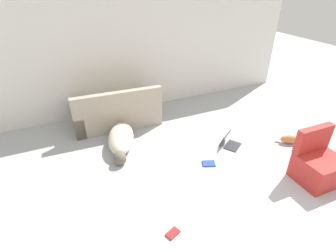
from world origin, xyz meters
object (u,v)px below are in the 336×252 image
(book_blue, at_px, (209,164))
(side_chair, at_px, (318,164))
(laptop_open, at_px, (228,141))
(cat, at_px, (291,140))
(couch, at_px, (117,112))
(dog, at_px, (121,139))
(book_red, at_px, (173,233))

(book_blue, xyz_separation_m, side_chair, (1.36, -1.00, 0.28))
(book_blue, height_order, side_chair, side_chair)
(laptop_open, bearing_deg, cat, -55.09)
(couch, height_order, book_blue, couch)
(dog, relative_size, laptop_open, 3.08)
(side_chair, bearing_deg, book_blue, 144.62)
(cat, bearing_deg, book_blue, -152.58)
(couch, bearing_deg, side_chair, 131.43)
(dog, xyz_separation_m, laptop_open, (1.89, -0.80, -0.08))
(couch, relative_size, book_blue, 7.07)
(dog, distance_m, book_red, 2.20)
(dog, relative_size, book_blue, 5.62)
(cat, relative_size, laptop_open, 1.01)
(book_red, bearing_deg, laptop_open, 37.18)
(book_blue, bearing_deg, dog, 136.66)
(laptop_open, xyz_separation_m, book_red, (-1.83, -1.39, -0.07))
(laptop_open, distance_m, book_red, 2.30)
(cat, height_order, side_chair, side_chair)
(couch, relative_size, book_red, 8.85)
(cat, height_order, book_red, cat)
(dog, relative_size, book_red, 7.04)
(dog, height_order, side_chair, side_chair)
(book_red, bearing_deg, book_blue, 41.16)
(dog, distance_m, laptop_open, 2.06)
(couch, height_order, cat, couch)
(couch, relative_size, dog, 1.26)
(cat, bearing_deg, dog, -172.06)
(couch, height_order, laptop_open, couch)
(dog, bearing_deg, laptop_open, 84.86)
(book_blue, distance_m, side_chair, 1.71)
(book_red, relative_size, book_blue, 0.80)
(cat, height_order, book_blue, cat)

